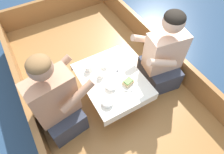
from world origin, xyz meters
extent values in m
plane|color=navy|center=(0.00, 0.00, 0.00)|extent=(60.00, 60.00, 0.00)
cube|color=#9E6B38|center=(0.00, 0.00, 0.15)|extent=(1.79, 3.35, 0.29)
cube|color=#936033|center=(-0.87, 0.00, 0.44)|extent=(0.06, 3.35, 0.30)
cube|color=#936033|center=(0.87, 0.00, 0.44)|extent=(0.06, 3.35, 0.30)
cube|color=#936033|center=(0.00, 1.64, 0.46)|extent=(1.67, 0.06, 0.34)
cylinder|color=#B2B2B7|center=(0.00, -0.15, 0.46)|extent=(0.07, 0.07, 0.32)
cube|color=#9E6B38|center=(0.00, -0.15, 0.63)|extent=(0.58, 0.75, 0.02)
cube|color=white|center=(0.00, -0.15, 0.64)|extent=(0.61, 0.78, 0.00)
cube|color=white|center=(0.00, -0.54, 0.59)|extent=(0.61, 0.00, 0.10)
cube|color=white|center=(0.00, 0.24, 0.59)|extent=(0.61, 0.00, 0.10)
cube|color=#333847|center=(-0.61, -0.18, 0.42)|extent=(0.42, 0.49, 0.26)
cube|color=tan|center=(-0.61, -0.18, 0.80)|extent=(0.43, 0.28, 0.49)
sphere|color=tan|center=(-0.61, -0.18, 1.19)|extent=(0.19, 0.19, 0.19)
ellipsoid|color=brown|center=(-0.61, -0.18, 1.23)|extent=(0.18, 0.18, 0.11)
cylinder|color=tan|center=(-0.49, 0.02, 0.88)|extent=(0.34, 0.12, 0.21)
cylinder|color=tan|center=(-0.43, -0.33, 0.88)|extent=(0.34, 0.12, 0.21)
cube|color=#333847|center=(0.61, -0.21, 0.42)|extent=(0.42, 0.49, 0.26)
cube|color=beige|center=(0.61, -0.21, 0.78)|extent=(0.43, 0.28, 0.45)
sphere|color=beige|center=(0.61, -0.21, 1.15)|extent=(0.21, 0.21, 0.21)
ellipsoid|color=black|center=(0.61, -0.21, 1.20)|extent=(0.20, 0.20, 0.12)
cylinder|color=beige|center=(0.43, -0.37, 0.85)|extent=(0.34, 0.12, 0.21)
cylinder|color=beige|center=(0.49, -0.01, 0.85)|extent=(0.34, 0.12, 0.21)
cylinder|color=white|center=(0.10, -0.29, 0.64)|extent=(0.19, 0.19, 0.01)
cylinder|color=white|center=(0.16, 0.10, 0.64)|extent=(0.19, 0.19, 0.01)
cube|color=#E0BC7F|center=(0.10, -0.29, 0.67)|extent=(0.12, 0.10, 0.04)
cube|color=#669347|center=(0.10, -0.29, 0.69)|extent=(0.10, 0.08, 0.01)
cylinder|color=white|center=(-0.06, -0.24, 0.66)|extent=(0.12, 0.12, 0.04)
cylinder|color=beige|center=(-0.06, -0.24, 0.67)|extent=(0.09, 0.09, 0.02)
cylinder|color=white|center=(-0.18, -0.39, 0.66)|extent=(0.11, 0.11, 0.04)
cylinder|color=beige|center=(-0.18, -0.39, 0.67)|extent=(0.09, 0.09, 0.02)
cylinder|color=white|center=(-0.10, -0.08, 0.67)|extent=(0.06, 0.06, 0.06)
torus|color=white|center=(-0.06, -0.08, 0.67)|extent=(0.04, 0.01, 0.04)
cylinder|color=#3D2314|center=(-0.10, -0.08, 0.69)|extent=(0.05, 0.05, 0.01)
cylinder|color=white|center=(-0.16, 0.07, 0.67)|extent=(0.07, 0.07, 0.07)
torus|color=white|center=(-0.12, 0.07, 0.68)|extent=(0.04, 0.01, 0.04)
cylinder|color=#3D2314|center=(-0.16, 0.07, 0.69)|extent=(0.06, 0.06, 0.01)
cylinder|color=white|center=(0.00, 0.02, 0.67)|extent=(0.06, 0.06, 0.05)
torus|color=white|center=(0.04, 0.02, 0.67)|extent=(0.04, 0.01, 0.04)
cylinder|color=#3D2314|center=(0.00, 0.02, 0.68)|extent=(0.05, 0.05, 0.01)
cube|color=silver|center=(0.00, 0.12, 0.64)|extent=(0.15, 0.11, 0.00)
ellipsoid|color=silver|center=(-0.05, 0.16, 0.64)|extent=(0.04, 0.02, 0.01)
cube|color=silver|center=(0.04, -0.15, 0.64)|extent=(0.13, 0.13, 0.00)
cube|color=silver|center=(0.09, -0.10, 0.64)|extent=(0.04, 0.04, 0.00)
cube|color=silver|center=(0.01, -0.46, 0.64)|extent=(0.16, 0.07, 0.00)
ellipsoid|color=silver|center=(0.07, -0.43, 0.64)|extent=(0.04, 0.02, 0.01)
camera|label=1|loc=(-0.62, -1.23, 2.28)|focal=32.00mm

